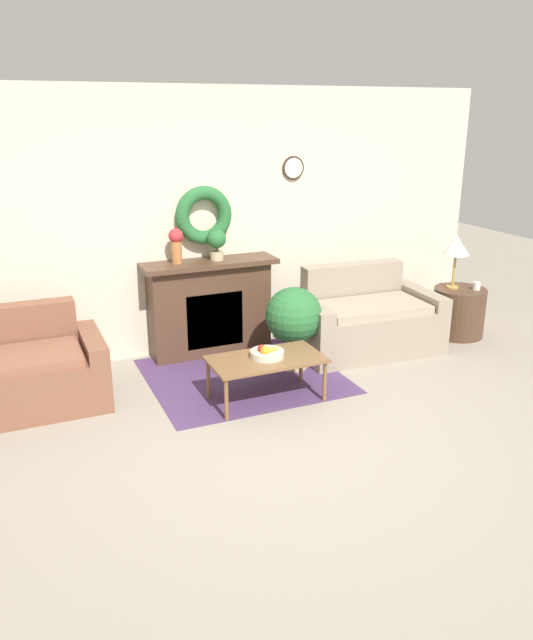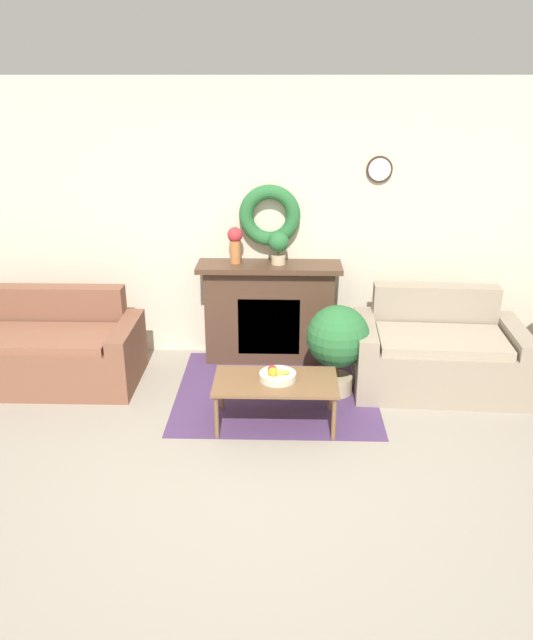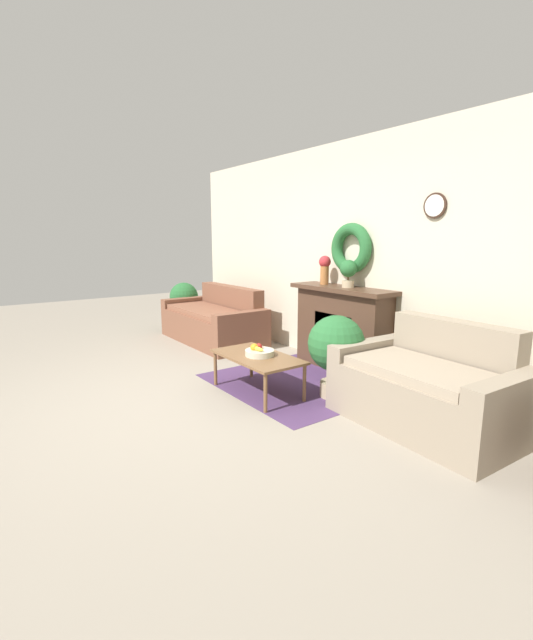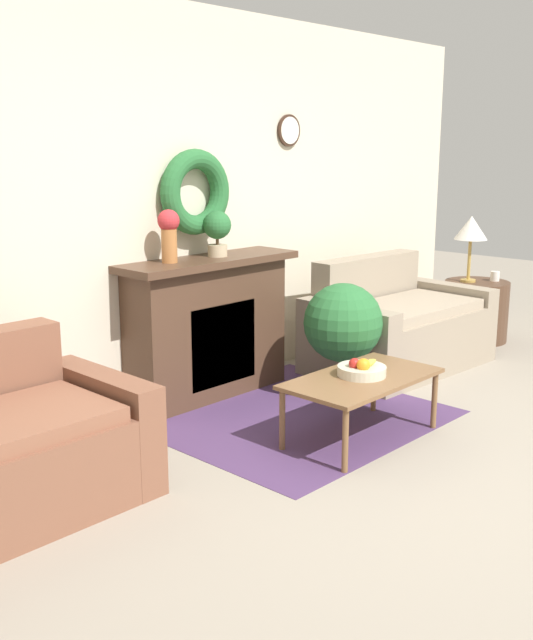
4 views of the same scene
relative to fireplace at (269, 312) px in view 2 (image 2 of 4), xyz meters
The scene contains 11 objects.
ground_plane 2.28m from the fireplace, 92.17° to the right, with size 16.00×16.00×0.00m, color gray.
floor_rug 0.89m from the fireplace, 83.54° to the right, with size 1.80×1.65×0.01m.
wall_back 0.87m from the fireplace, 111.26° to the left, with size 6.80×0.20×2.70m.
fireplace is the anchor object (origin of this frame).
couch_left 2.23m from the fireplace, 165.62° to the right, with size 1.88×0.87×0.83m.
loveseat_right 1.66m from the fireplace, 19.65° to the right, with size 1.54×0.97×0.87m.
coffee_table 1.30m from the fireplace, 86.36° to the right, with size 1.00×0.55×0.40m.
fruit_bowl 1.28m from the fireplace, 85.82° to the right, with size 0.30×0.30×0.12m.
vase_on_mantel_left 0.77m from the fireplace, behind, with size 0.15×0.15×0.35m.
potted_plant_on_mantel 0.69m from the fireplace, ahead, with size 0.20×0.20×0.32m.
potted_plant_floor_by_loveseat 0.95m from the fireplace, 49.20° to the right, with size 0.56×0.56×0.83m.
Camera 2 is at (0.22, -3.58, 2.68)m, focal length 35.00 mm.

